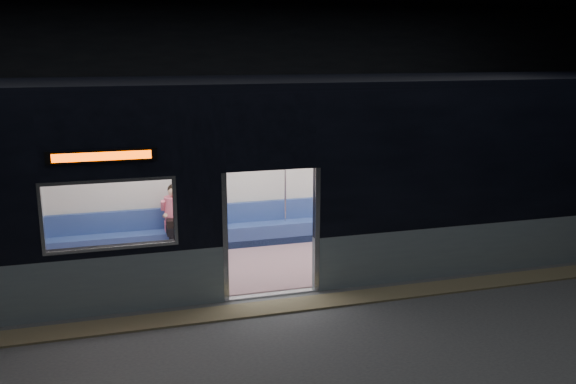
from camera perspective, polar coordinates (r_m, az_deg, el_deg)
name	(u,v)px	position (r m, az deg, el deg)	size (l,w,h in m)	color
station_floor	(290,323)	(8.98, 0.20, -12.15)	(24.00, 14.00, 0.01)	#47494C
station_envelope	(290,63)	(8.11, 0.22, 11.95)	(24.00, 14.00, 5.00)	black
tactile_strip	(280,307)	(9.45, -0.74, -10.67)	(22.80, 0.50, 0.03)	#8C7F59
metro_car	(250,165)	(10.77, -3.58, 2.51)	(18.00, 3.04, 3.35)	#8A9EA5
passenger	(174,215)	(11.79, -10.58, -2.10)	(0.38, 0.65, 1.31)	black
handbag	(174,223)	(11.61, -10.62, -2.88)	(0.27, 0.23, 0.14)	black
transit_map	(408,162)	(13.32, 11.16, 2.73)	(0.99, 0.03, 0.64)	white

